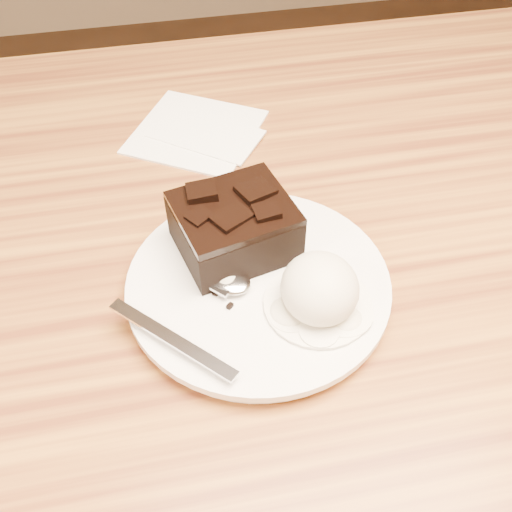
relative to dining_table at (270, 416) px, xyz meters
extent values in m
cube|color=black|center=(0.00, 0.00, -0.38)|extent=(4.00, 4.00, 0.00)
cylinder|color=white|center=(-0.03, -0.07, 0.38)|extent=(0.23, 0.23, 0.02)
cube|color=black|center=(-0.05, -0.03, 0.42)|extent=(0.12, 0.11, 0.05)
ellipsoid|color=silver|center=(0.01, -0.11, 0.42)|extent=(0.06, 0.07, 0.05)
cylinder|color=white|center=(0.01, -0.11, 0.40)|extent=(0.09, 0.09, 0.00)
cube|color=white|center=(-0.06, 0.18, 0.38)|extent=(0.18, 0.18, 0.01)
cube|color=black|center=(0.02, -0.12, 0.40)|extent=(0.01, 0.01, 0.00)
cube|color=black|center=(-0.07, -0.08, 0.40)|extent=(0.01, 0.01, 0.00)
cube|color=black|center=(-0.06, -0.10, 0.40)|extent=(0.01, 0.01, 0.00)
camera|label=1|loc=(-0.11, -0.42, 0.80)|focal=42.94mm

